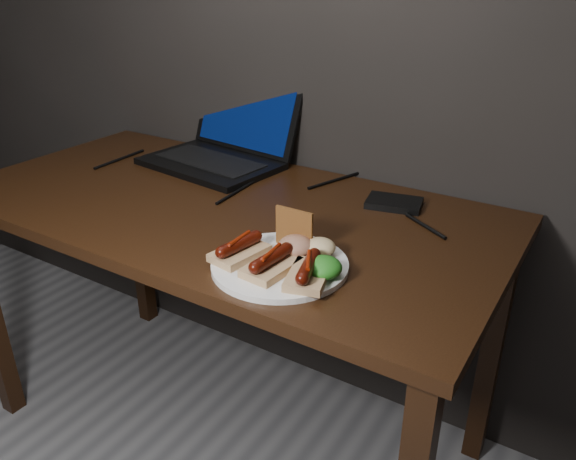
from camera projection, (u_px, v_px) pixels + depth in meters
The scene contains 12 objects.
desk at pixel (221, 235), 1.44m from camera, with size 1.40×0.70×0.75m.
laptop at pixel (224, 144), 1.67m from camera, with size 0.43×0.38×0.25m.
hard_drive at pixel (394, 203), 1.38m from camera, with size 0.13×0.09×0.02m, color black.
desk_cables at pixel (262, 183), 1.51m from camera, with size 1.02×0.42×0.01m.
plate at pixel (280, 265), 1.10m from camera, with size 0.27×0.27×0.01m, color white.
bread_sausage_left at pixel (239, 249), 1.11m from camera, with size 0.09×0.12×0.04m.
bread_sausage_center at pixel (271, 263), 1.06m from camera, with size 0.08×0.12×0.04m.
bread_sausage_right at pixel (308, 272), 1.03m from camera, with size 0.10×0.13×0.04m.
crispbread at pixel (294, 229), 1.14m from camera, with size 0.09×0.01×0.09m, color brown.
salad_greens at pixel (324, 267), 1.04m from camera, with size 0.07×0.07×0.04m, color #175D12.
salsa_mound at pixel (296, 246), 1.12m from camera, with size 0.07×0.07×0.04m, color maroon.
coleslaw_mound at pixel (320, 247), 1.12m from camera, with size 0.06×0.06×0.04m, color beige.
Camera 1 is at (0.83, 0.38, 1.29)m, focal length 35.00 mm.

